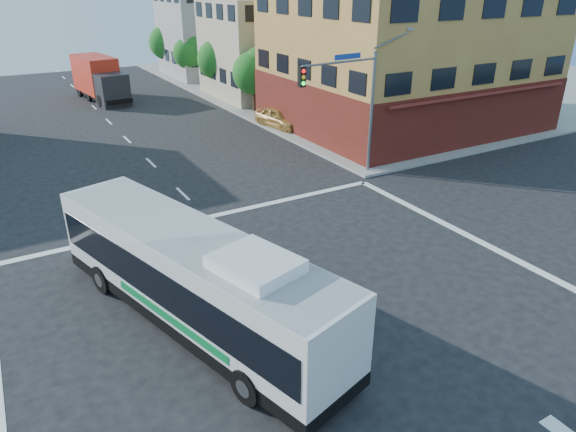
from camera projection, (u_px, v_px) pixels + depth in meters
ground at (311, 319)px, 17.44m from camera, size 120.00×120.00×0.00m
sidewalk_ne at (403, 77)px, 60.82m from camera, size 50.00×50.00×0.15m
corner_building_ne at (406, 48)px, 38.58m from camera, size 18.10×15.44×14.00m
building_east_near at (274, 48)px, 50.01m from camera, size 12.06×10.06×9.00m
building_east_far at (217, 31)px, 60.83m from camera, size 12.06×10.06×10.00m
signal_mast_ne at (350, 92)px, 27.83m from camera, size 7.91×1.13×8.07m
street_tree_a at (255, 70)px, 43.32m from camera, size 3.60×3.60×5.53m
street_tree_b at (218, 57)px, 49.56m from camera, size 3.80×3.80×5.79m
street_tree_c at (190, 51)px, 55.98m from camera, size 3.40×3.40×5.29m
street_tree_d at (166, 40)px, 62.11m from camera, size 4.00×4.00×6.03m
transit_bus at (192, 276)px, 16.56m from camera, size 5.99×12.60×3.66m
box_truck at (100, 80)px, 48.57m from camera, size 3.67×9.07×3.97m
parked_car at (280, 118)px, 39.70m from camera, size 2.68×4.96×1.60m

